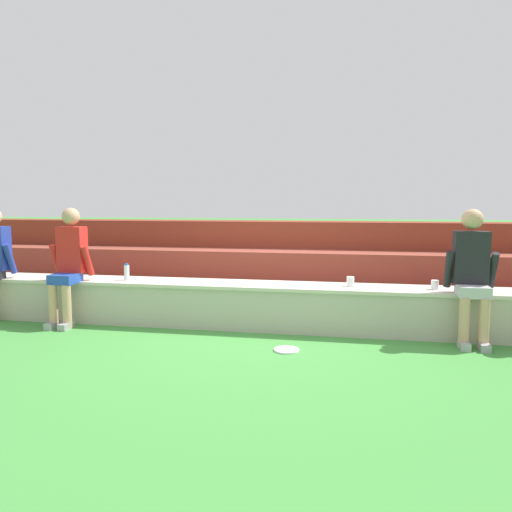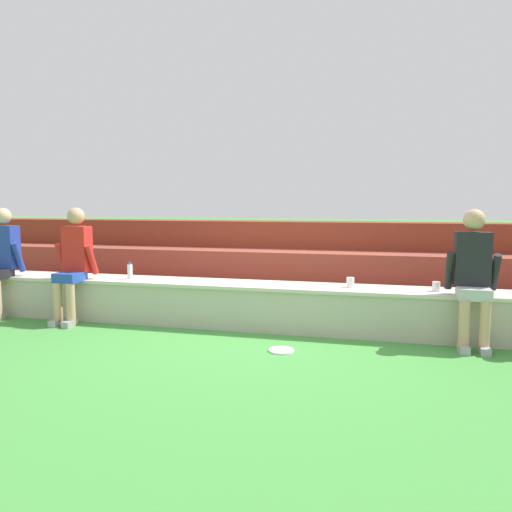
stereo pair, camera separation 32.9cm
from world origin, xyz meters
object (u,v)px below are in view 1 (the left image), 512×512
object	(u,v)px
person_left_of_center	(69,262)
plastic_cup_middle	(435,285)
plastic_cup_right_end	(350,282)
person_center	(472,271)
water_bottle_mid_left	(127,272)
frisbee	(287,350)

from	to	relation	value
person_left_of_center	plastic_cup_middle	xyz separation A→B (m)	(4.48, 0.27, -0.20)
plastic_cup_middle	plastic_cup_right_end	size ratio (longest dim) A/B	0.91
person_center	water_bottle_mid_left	xyz separation A→B (m)	(-4.15, 0.23, -0.16)
person_left_of_center	frisbee	xyz separation A→B (m)	(2.87, -0.63, -0.79)
person_left_of_center	frisbee	size ratio (longest dim) A/B	5.50
person_left_of_center	plastic_cup_middle	distance (m)	4.49
person_left_of_center	person_center	world-z (taller)	same
water_bottle_mid_left	plastic_cup_middle	xyz separation A→B (m)	(3.81, 0.02, -0.05)
plastic_cup_right_end	person_center	bearing A→B (deg)	-11.81
person_left_of_center	water_bottle_mid_left	size ratio (longest dim) A/B	6.89
plastic_cup_middle	frisbee	size ratio (longest dim) A/B	0.40
person_center	water_bottle_mid_left	distance (m)	4.16
person_left_of_center	plastic_cup_right_end	world-z (taller)	person_left_of_center
person_left_of_center	plastic_cup_right_end	xyz separation A→B (m)	(3.52, 0.29, -0.19)
plastic_cup_middle	water_bottle_mid_left	bearing A→B (deg)	-179.67
plastic_cup_middle	plastic_cup_right_end	xyz separation A→B (m)	(-0.96, 0.02, 0.01)
person_left_of_center	water_bottle_mid_left	distance (m)	0.73
water_bottle_mid_left	person_center	bearing A→B (deg)	-3.14
person_center	frisbee	distance (m)	2.20
person_left_of_center	frisbee	world-z (taller)	person_left_of_center
plastic_cup_right_end	person_left_of_center	bearing A→B (deg)	-175.31
person_left_of_center	plastic_cup_middle	world-z (taller)	person_left_of_center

